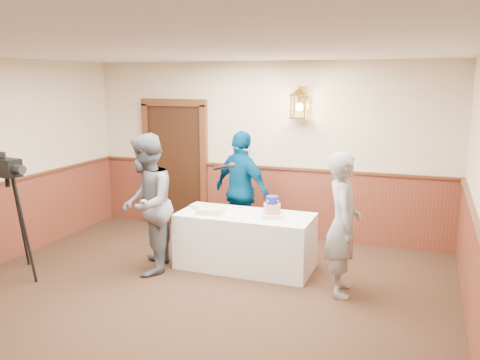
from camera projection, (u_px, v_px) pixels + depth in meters
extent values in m
plane|color=black|center=(161.00, 327.00, 5.25)|extent=(7.00, 7.00, 0.00)
cube|color=beige|center=(265.00, 149.00, 8.19)|extent=(6.00, 0.02, 2.80)
cube|color=white|center=(151.00, 48.00, 4.70)|extent=(6.00, 7.00, 0.02)
cube|color=maroon|center=(264.00, 201.00, 8.34)|extent=(5.98, 0.04, 1.10)
cube|color=#542916|center=(264.00, 167.00, 8.21)|extent=(5.98, 0.07, 0.04)
cube|color=black|center=(175.00, 166.00, 8.76)|extent=(1.00, 0.06, 2.10)
cube|color=white|center=(245.00, 241.00, 6.83)|extent=(1.80, 0.80, 0.75)
cube|color=beige|center=(272.00, 215.00, 6.59)|extent=(0.35, 0.35, 0.05)
cylinder|color=red|center=(272.00, 208.00, 6.58)|extent=(0.22, 0.22, 0.13)
cylinder|color=navy|center=(272.00, 200.00, 6.55)|extent=(0.16, 0.16, 0.10)
cube|color=#D4C07E|center=(211.00, 211.00, 6.78)|extent=(0.36, 0.29, 0.07)
cube|color=#A7E29F|center=(202.00, 206.00, 7.04)|extent=(0.29, 0.24, 0.06)
imported|color=slate|center=(146.00, 204.00, 6.60)|extent=(0.96, 1.08, 1.84)
cylinder|color=black|center=(222.00, 167.00, 6.36)|extent=(0.23, 0.08, 0.09)
sphere|color=black|center=(232.00, 166.00, 6.34)|extent=(0.08, 0.08, 0.08)
imported|color=gray|center=(343.00, 224.00, 5.92)|extent=(0.54, 0.70, 1.70)
imported|color=navy|center=(242.00, 190.00, 7.55)|extent=(1.13, 0.83, 1.78)
cube|color=black|center=(6.00, 168.00, 6.33)|extent=(0.41, 0.27, 0.23)
cylinder|color=black|center=(19.00, 169.00, 6.20)|extent=(0.17, 0.14, 0.11)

